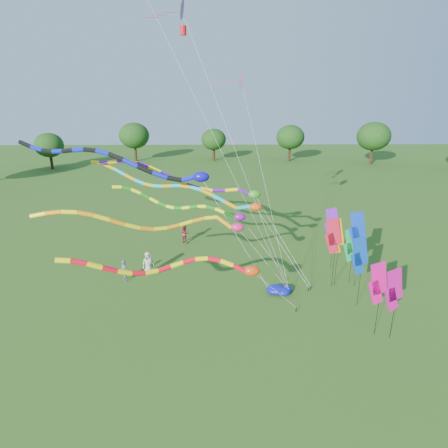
{
  "coord_description": "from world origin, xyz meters",
  "views": [
    {
      "loc": [
        -2.13,
        -17.4,
        12.46
      ],
      "look_at": [
        -1.74,
        4.47,
        4.8
      ],
      "focal_mm": 30.0,
      "sensor_mm": 36.0,
      "label": 1
    }
  ],
  "objects_px": {
    "person_a": "(148,263)",
    "person_b": "(124,271)",
    "blue_nylon_heap": "(285,289)",
    "person_c": "(185,233)",
    "tube_kite_red": "(188,267)",
    "tube_kite_orange": "(167,223)"
  },
  "relations": [
    {
      "from": "tube_kite_red",
      "to": "person_a",
      "type": "distance_m",
      "value": 7.83
    },
    {
      "from": "tube_kite_red",
      "to": "blue_nylon_heap",
      "type": "relative_size",
      "value": 8.25
    },
    {
      "from": "tube_kite_red",
      "to": "person_b",
      "type": "relative_size",
      "value": 7.7
    },
    {
      "from": "tube_kite_orange",
      "to": "person_b",
      "type": "distance_m",
      "value": 7.14
    },
    {
      "from": "blue_nylon_heap",
      "to": "person_a",
      "type": "bearing_deg",
      "value": 163.97
    },
    {
      "from": "person_b",
      "to": "person_c",
      "type": "distance_m",
      "value": 8.04
    },
    {
      "from": "tube_kite_red",
      "to": "tube_kite_orange",
      "type": "distance_m",
      "value": 2.86
    },
    {
      "from": "tube_kite_red",
      "to": "person_c",
      "type": "bearing_deg",
      "value": 83.99
    },
    {
      "from": "person_a",
      "to": "person_b",
      "type": "relative_size",
      "value": 1.09
    },
    {
      "from": "blue_nylon_heap",
      "to": "tube_kite_red",
      "type": "bearing_deg",
      "value": -148.29
    },
    {
      "from": "tube_kite_orange",
      "to": "tube_kite_red",
      "type": "bearing_deg",
      "value": -66.65
    },
    {
      "from": "blue_nylon_heap",
      "to": "person_c",
      "type": "height_order",
      "value": "person_c"
    },
    {
      "from": "tube_kite_orange",
      "to": "blue_nylon_heap",
      "type": "bearing_deg",
      "value": 2.56
    },
    {
      "from": "person_b",
      "to": "person_c",
      "type": "relative_size",
      "value": 0.92
    },
    {
      "from": "person_a",
      "to": "person_b",
      "type": "xyz_separation_m",
      "value": [
        -1.51,
        -1.06,
        -0.07
      ]
    },
    {
      "from": "tube_kite_red",
      "to": "person_a",
      "type": "bearing_deg",
      "value": 106.27
    },
    {
      "from": "person_b",
      "to": "person_c",
      "type": "xyz_separation_m",
      "value": [
        3.66,
        7.15,
        0.07
      ]
    },
    {
      "from": "person_a",
      "to": "person_c",
      "type": "height_order",
      "value": "person_a"
    },
    {
      "from": "tube_kite_red",
      "to": "tube_kite_orange",
      "type": "height_order",
      "value": "tube_kite_orange"
    },
    {
      "from": "person_a",
      "to": "person_b",
      "type": "distance_m",
      "value": 1.85
    },
    {
      "from": "tube_kite_red",
      "to": "person_b",
      "type": "bearing_deg",
      "value": 120.73
    },
    {
      "from": "blue_nylon_heap",
      "to": "tube_kite_orange",
      "type": "bearing_deg",
      "value": -164.11
    }
  ]
}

